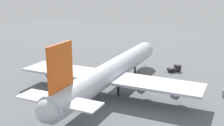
# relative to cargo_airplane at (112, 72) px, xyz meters

# --- Properties ---
(ground_plane) EXTENTS (262.02, 262.02, 0.00)m
(ground_plane) POSITION_rel_cargo_airplane_xyz_m (0.32, 0.00, -6.06)
(ground_plane) COLOR slate
(cargo_airplane) EXTENTS (65.50, 53.38, 19.04)m
(cargo_airplane) POSITION_rel_cargo_airplane_xyz_m (0.00, 0.00, 0.00)
(cargo_airplane) COLOR silver
(cargo_airplane) RESTS_ON ground_plane
(pushback_tractor) EXTENTS (4.89, 4.69, 2.35)m
(pushback_tractor) POSITION_rel_cargo_airplane_xyz_m (27.51, -12.47, -4.91)
(pushback_tractor) COLOR #232328
(pushback_tractor) RESTS_ON ground_plane
(safety_cone_nose) EXTENTS (0.49, 0.49, 0.70)m
(safety_cone_nose) POSITION_rel_cargo_airplane_xyz_m (29.80, -0.44, -5.72)
(safety_cone_nose) COLOR orange
(safety_cone_nose) RESTS_ON ground_plane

